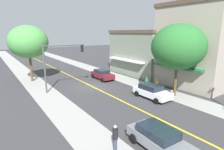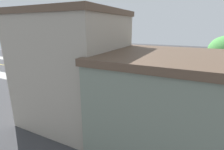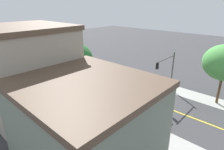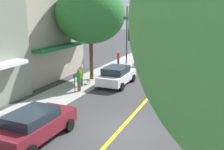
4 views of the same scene
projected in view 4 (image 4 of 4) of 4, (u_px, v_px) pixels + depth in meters
The scene contains 18 objects.
ground_plane at pixel (120, 130), 13.58m from camera, with size 140.00×140.00×0.00m, color #38383A.
sidewalk_left at pixel (25, 112), 15.88m from camera, with size 3.11×126.00×0.01m, color #9E9E99.
road_centerline_stripe at pixel (120, 130), 13.58m from camera, with size 0.20×126.00×0.00m, color yellow.
corner_shop_building at pixel (17, 16), 23.69m from camera, with size 9.49×9.30×11.01m.
street_tree_right_corner at pixel (91, 14), 22.38m from camera, with size 5.92×5.92×8.20m.
parking_meter at pixel (75, 81), 19.47m from camera, with size 0.12×0.18×1.42m.
traffic_light_mast at pixel (212, 59), 10.25m from camera, with size 5.48×0.32×6.18m.
street_lamp at pixel (127, 28), 29.63m from camera, with size 0.70×0.36×6.58m.
red_sedan_left_curb at pixel (152, 55), 31.51m from camera, with size 2.22×4.39×1.46m.
green_sedan_left_curb at pixel (167, 46), 40.00m from camera, with size 2.07×4.74×1.54m.
white_sedan_left_curb at pixel (117, 75), 21.60m from camera, with size 2.14×4.39×1.55m.
maroon_sedan_left_curb at pixel (35, 124), 12.33m from camera, with size 2.15×4.39×1.50m.
grey_sedan_right_curb at pixel (207, 67), 25.13m from camera, with size 2.18×4.59×1.47m.
grey_pickup_truck at pixel (211, 54), 32.06m from camera, with size 2.49×5.77×1.72m.
pedestrian_red_shirt at pixel (118, 58), 29.30m from camera, with size 0.30×0.30×1.61m.
pedestrian_green_shirt at pixel (79, 80), 19.88m from camera, with size 0.35×0.35×1.70m.
pedestrian_yellow_shirt at pixel (81, 76), 21.18m from camera, with size 0.40×0.40×1.65m.
small_dog at pixel (89, 80), 22.02m from camera, with size 0.60×0.52×0.49m.
Camera 4 is at (4.49, -11.70, 5.96)m, focal length 42.45 mm.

